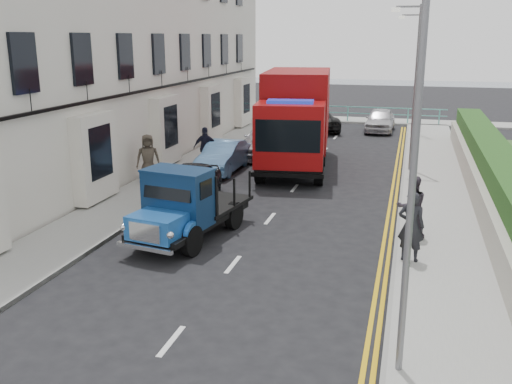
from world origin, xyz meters
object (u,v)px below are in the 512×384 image
lamp_far (414,67)px  bedford_lorry (181,210)px  lamp_near (407,151)px  pedestrian_east_near (411,226)px  red_lorry (296,117)px  lamp_mid (413,79)px  parked_car_front (189,184)px

lamp_far → bedford_lorry: bearing=-106.2°
lamp_near → pedestrian_east_near: 6.01m
bedford_lorry → red_lorry: (1.14, 10.63, 1.26)m
lamp_mid → pedestrian_east_near: 11.17m
bedford_lorry → pedestrian_east_near: bedford_lorry is taller
bedford_lorry → parked_car_front: 4.05m
lamp_far → parked_car_front: lamp_far is taller
red_lorry → lamp_mid: bearing=-5.0°
lamp_near → parked_car_front: size_ratio=1.72×
red_lorry → lamp_near: bearing=-79.9°
red_lorry → parked_car_front: red_lorry is taller
red_lorry → parked_car_front: bearing=-117.0°
bedford_lorry → red_lorry: size_ratio=0.57×
lamp_near → red_lorry: 16.65m
lamp_mid → parked_car_front: lamp_mid is taller
lamp_mid → lamp_near: bearing=-90.0°
lamp_near → parked_car_front: lamp_near is taller
bedford_lorry → parked_car_front: bedford_lorry is taller
lamp_far → pedestrian_east_near: 20.99m
lamp_near → lamp_far: size_ratio=1.00×
lamp_mid → lamp_far: same height
red_lorry → pedestrian_east_near: (5.15, -10.58, -1.21)m
red_lorry → pedestrian_east_near: bearing=-71.3°
bedford_lorry → pedestrian_east_near: size_ratio=2.58×
lamp_mid → bedford_lorry: 12.77m
parked_car_front → pedestrian_east_near: size_ratio=2.20×
lamp_far → parked_car_front: 18.82m
lamp_mid → pedestrian_east_near: bearing=-88.8°
red_lorry → parked_car_front: size_ratio=2.06×
lamp_far → parked_car_front: bearing=-113.4°
lamp_near → red_lorry: (-4.93, 15.80, -1.74)m
lamp_mid → pedestrian_east_near: size_ratio=3.79×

